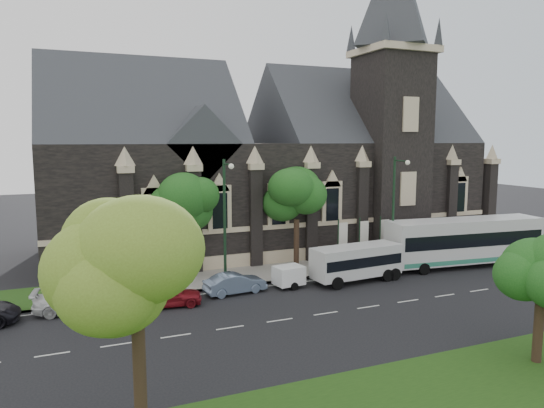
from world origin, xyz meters
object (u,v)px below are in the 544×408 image
banner_flag_center (362,237)px  car_far_white (78,300)px  box_trailer (289,275)px  tree_park_near (142,259)px  banner_flag_right (383,235)px  tree_walk_right (298,196)px  car_far_red (167,295)px  tour_coach (465,241)px  street_lamp_near (395,206)px  street_lamp_mid (226,216)px  banner_flag_left (341,239)px  tree_park_east (542,264)px  tree_walk_left (187,202)px  shuttle_bus (357,261)px  sedan (235,283)px

banner_flag_center → car_far_white: banner_flag_center is taller
box_trailer → tree_park_near: bearing=-137.1°
banner_flag_center → banner_flag_right: size_ratio=1.00×
tree_walk_right → car_far_red: 14.03m
tour_coach → tree_park_near: bearing=-147.0°
street_lamp_near → banner_flag_right: (0.29, 1.91, -2.73)m
street_lamp_near → street_lamp_mid: same height
street_lamp_mid → banner_flag_left: bearing=10.5°
tree_park_near → street_lamp_mid: 17.71m
tree_park_east → banner_flag_right: (4.11, 18.32, -2.24)m
banner_flag_left → car_far_white: bearing=-171.4°
banner_flag_center → car_far_white: size_ratio=0.78×
banner_flag_center → car_far_red: bearing=-166.3°
tour_coach → tree_park_east: bearing=-117.5°
banner_flag_left → tour_coach: 10.21m
banner_flag_left → banner_flag_center: same height
street_lamp_near → banner_flag_left: street_lamp_near is taller
banner_flag_left → car_far_white: banner_flag_left is taller
car_far_red → car_far_white: bearing=85.2°
street_lamp_near → car_far_red: street_lamp_near is taller
banner_flag_left → car_far_white: 20.24m
tree_park_near → box_trailer: bearing=50.5°
street_lamp_near → box_trailer: size_ratio=3.07×
tree_park_near → tree_walk_left: size_ratio=1.12×
tour_coach → car_far_white: bearing=-175.1°
street_lamp_mid → tree_park_east: bearing=-58.2°
street_lamp_near → tour_coach: street_lamp_near is taller
street_lamp_mid → shuttle_bus: 10.19m
tree_walk_right → car_far_white: tree_walk_right is taller
box_trailer → sedan: bearing=169.9°
banner_flag_left → banner_flag_center: (2.00, 0.00, 0.00)m
banner_flag_right → car_far_white: 24.19m
street_lamp_near → car_far_white: bearing=-177.3°
tree_walk_right → box_trailer: size_ratio=2.66×
tree_park_near → banner_flag_right: (22.06, 17.77, -4.03)m
shuttle_bus → box_trailer: bearing=170.0°
banner_flag_right → sedan: banner_flag_right is taller
tree_walk_right → tour_coach: tree_walk_right is taller
tour_coach → sedan: tour_coach is taller
tree_park_east → street_lamp_mid: street_lamp_mid is taller
sedan → street_lamp_mid: bearing=4.3°
street_lamp_near → sedan: 14.52m
tour_coach → car_far_white: tour_coach is taller
banner_flag_left → sedan: banner_flag_left is taller
tree_walk_right → car_far_red: bearing=-153.6°
street_lamp_near → street_lamp_mid: (-14.00, 0.00, 0.00)m
tree_park_near → tree_walk_left: 20.38m
box_trailer → car_far_white: size_ratio=0.57×
sedan → car_far_white: car_far_white is taller
car_far_white → tour_coach: bearing=-83.2°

